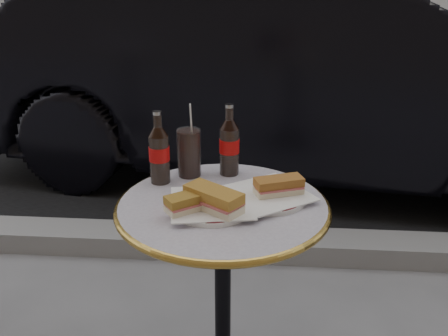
# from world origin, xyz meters

# --- Properties ---
(asphalt_road) EXTENTS (40.00, 8.00, 0.00)m
(asphalt_road) POSITION_xyz_m (0.00, 5.00, 0.00)
(asphalt_road) COLOR black
(asphalt_road) RESTS_ON ground
(curb) EXTENTS (40.00, 0.20, 0.12)m
(curb) POSITION_xyz_m (0.00, 0.90, 0.05)
(curb) COLOR gray
(curb) RESTS_ON ground
(bistro_table) EXTENTS (0.62, 0.62, 0.73)m
(bistro_table) POSITION_xyz_m (0.00, 0.00, 0.37)
(bistro_table) COLOR #BAB2C4
(bistro_table) RESTS_ON ground
(plate_left) EXTENTS (0.24, 0.24, 0.01)m
(plate_left) POSITION_xyz_m (-0.03, -0.03, 0.74)
(plate_left) COLOR white
(plate_left) RESTS_ON bistro_table
(plate_right) EXTENTS (0.31, 0.31, 0.01)m
(plate_right) POSITION_xyz_m (0.13, 0.04, 0.74)
(plate_right) COLOR silver
(plate_right) RESTS_ON bistro_table
(sandwich_left_a) EXTENTS (0.14, 0.13, 0.05)m
(sandwich_left_a) POSITION_xyz_m (-0.08, -0.08, 0.77)
(sandwich_left_a) COLOR olive
(sandwich_left_a) RESTS_ON plate_left
(sandwich_left_b) EXTENTS (0.18, 0.16, 0.06)m
(sandwich_left_b) POSITION_xyz_m (-0.02, -0.07, 0.77)
(sandwich_left_b) COLOR #A37029
(sandwich_left_b) RESTS_ON plate_left
(sandwich_right) EXTENTS (0.15, 0.11, 0.05)m
(sandwich_right) POSITION_xyz_m (0.16, 0.04, 0.77)
(sandwich_right) COLOR #965C26
(sandwich_right) RESTS_ON plate_right
(cola_bottle_left) EXTENTS (0.08, 0.08, 0.23)m
(cola_bottle_left) POSITION_xyz_m (-0.21, 0.13, 0.85)
(cola_bottle_left) COLOR black
(cola_bottle_left) RESTS_ON bistro_table
(cola_bottle_right) EXTENTS (0.07, 0.07, 0.24)m
(cola_bottle_right) POSITION_xyz_m (0.00, 0.22, 0.85)
(cola_bottle_right) COLOR black
(cola_bottle_right) RESTS_ON bistro_table
(cola_glass) EXTENTS (0.10, 0.10, 0.16)m
(cola_glass) POSITION_xyz_m (-0.12, 0.19, 0.81)
(cola_glass) COLOR black
(cola_glass) RESTS_ON bistro_table
(parked_car) EXTENTS (2.08, 4.60, 1.46)m
(parked_car) POSITION_xyz_m (0.34, 2.07, 0.73)
(parked_car) COLOR black
(parked_car) RESTS_ON ground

